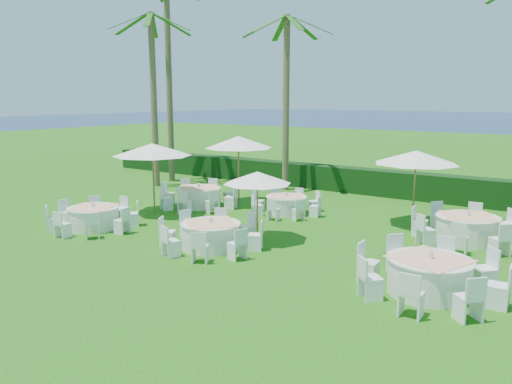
{
  "coord_description": "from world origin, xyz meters",
  "views": [
    {
      "loc": [
        8.94,
        -10.58,
        4.54
      ],
      "look_at": [
        -0.8,
        3.59,
        1.3
      ],
      "focal_mm": 35.0,
      "sensor_mm": 36.0,
      "label": 1
    }
  ],
  "objects_px": {
    "banquet_table_f": "(467,228)",
    "umbrella_c": "(238,142)",
    "banquet_table_a": "(94,217)",
    "banquet_table_c": "(429,275)",
    "umbrella_a": "(152,150)",
    "banquet_table_e": "(286,204)",
    "banquet_table_b": "(211,235)",
    "umbrella_d": "(416,157)",
    "umbrella_b": "(257,178)",
    "banquet_table_d": "(199,196)"
  },
  "relations": [
    {
      "from": "banquet_table_b",
      "to": "umbrella_a",
      "type": "relative_size",
      "value": 1.02
    },
    {
      "from": "umbrella_a",
      "to": "umbrella_d",
      "type": "relative_size",
      "value": 1.04
    },
    {
      "from": "banquet_table_c",
      "to": "banquet_table_e",
      "type": "height_order",
      "value": "banquet_table_c"
    },
    {
      "from": "banquet_table_e",
      "to": "umbrella_b",
      "type": "relative_size",
      "value": 1.26
    },
    {
      "from": "banquet_table_b",
      "to": "banquet_table_f",
      "type": "distance_m",
      "value": 8.16
    },
    {
      "from": "banquet_table_e",
      "to": "umbrella_b",
      "type": "distance_m",
      "value": 4.39
    },
    {
      "from": "umbrella_b",
      "to": "umbrella_d",
      "type": "xyz_separation_m",
      "value": [
        3.53,
        4.77,
        0.43
      ]
    },
    {
      "from": "banquet_table_b",
      "to": "banquet_table_d",
      "type": "height_order",
      "value": "banquet_table_d"
    },
    {
      "from": "banquet_table_e",
      "to": "umbrella_b",
      "type": "bearing_deg",
      "value": -72.24
    },
    {
      "from": "banquet_table_e",
      "to": "umbrella_b",
      "type": "height_order",
      "value": "umbrella_b"
    },
    {
      "from": "umbrella_c",
      "to": "banquet_table_d",
      "type": "bearing_deg",
      "value": -128.88
    },
    {
      "from": "umbrella_a",
      "to": "umbrella_d",
      "type": "bearing_deg",
      "value": 22.69
    },
    {
      "from": "banquet_table_c",
      "to": "banquet_table_e",
      "type": "distance_m",
      "value": 8.79
    },
    {
      "from": "banquet_table_e",
      "to": "umbrella_c",
      "type": "distance_m",
      "value": 3.54
    },
    {
      "from": "umbrella_b",
      "to": "banquet_table_f",
      "type": "bearing_deg",
      "value": 33.45
    },
    {
      "from": "banquet_table_b",
      "to": "banquet_table_f",
      "type": "relative_size",
      "value": 0.92
    },
    {
      "from": "banquet_table_a",
      "to": "banquet_table_c",
      "type": "bearing_deg",
      "value": 3.11
    },
    {
      "from": "banquet_table_c",
      "to": "banquet_table_e",
      "type": "xyz_separation_m",
      "value": [
        -7.07,
        5.23,
        -0.08
      ]
    },
    {
      "from": "banquet_table_a",
      "to": "banquet_table_e",
      "type": "bearing_deg",
      "value": 53.05
    },
    {
      "from": "banquet_table_d",
      "to": "umbrella_d",
      "type": "relative_size",
      "value": 1.11
    },
    {
      "from": "banquet_table_b",
      "to": "banquet_table_f",
      "type": "bearing_deg",
      "value": 39.25
    },
    {
      "from": "banquet_table_a",
      "to": "umbrella_a",
      "type": "distance_m",
      "value": 3.63
    },
    {
      "from": "banquet_table_e",
      "to": "umbrella_a",
      "type": "bearing_deg",
      "value": -146.37
    },
    {
      "from": "banquet_table_b",
      "to": "umbrella_c",
      "type": "xyz_separation_m",
      "value": [
        -3.16,
        5.71,
        2.28
      ]
    },
    {
      "from": "banquet_table_c",
      "to": "umbrella_a",
      "type": "xyz_separation_m",
      "value": [
        -11.47,
        2.31,
        2.1
      ]
    },
    {
      "from": "umbrella_d",
      "to": "umbrella_b",
      "type": "bearing_deg",
      "value": -126.55
    },
    {
      "from": "banquet_table_d",
      "to": "banquet_table_f",
      "type": "xyz_separation_m",
      "value": [
        10.58,
        0.81,
        0.01
      ]
    },
    {
      "from": "banquet_table_c",
      "to": "banquet_table_f",
      "type": "relative_size",
      "value": 1.0
    },
    {
      "from": "banquet_table_d",
      "to": "umbrella_c",
      "type": "xyz_separation_m",
      "value": [
        1.1,
        1.36,
        2.26
      ]
    },
    {
      "from": "umbrella_a",
      "to": "banquet_table_c",
      "type": "bearing_deg",
      "value": -11.37
    },
    {
      "from": "umbrella_c",
      "to": "umbrella_d",
      "type": "height_order",
      "value": "umbrella_c"
    },
    {
      "from": "banquet_table_c",
      "to": "banquet_table_d",
      "type": "xyz_separation_m",
      "value": [
        -10.81,
        4.26,
        -0.02
      ]
    },
    {
      "from": "banquet_table_f",
      "to": "umbrella_d",
      "type": "distance_m",
      "value": 3.09
    },
    {
      "from": "banquet_table_b",
      "to": "umbrella_b",
      "type": "relative_size",
      "value": 1.4
    },
    {
      "from": "banquet_table_d",
      "to": "umbrella_a",
      "type": "xyz_separation_m",
      "value": [
        -0.66,
        -1.95,
        2.12
      ]
    },
    {
      "from": "banquet_table_f",
      "to": "umbrella_b",
      "type": "distance_m",
      "value": 6.9
    },
    {
      "from": "banquet_table_d",
      "to": "umbrella_d",
      "type": "bearing_deg",
      "value": 12.45
    },
    {
      "from": "banquet_table_e",
      "to": "umbrella_d",
      "type": "height_order",
      "value": "umbrella_d"
    },
    {
      "from": "umbrella_c",
      "to": "umbrella_d",
      "type": "bearing_deg",
      "value": 3.99
    },
    {
      "from": "banquet_table_e",
      "to": "umbrella_d",
      "type": "bearing_deg",
      "value": 10.77
    },
    {
      "from": "banquet_table_a",
      "to": "banquet_table_e",
      "type": "xyz_separation_m",
      "value": [
        4.4,
        5.86,
        -0.04
      ]
    },
    {
      "from": "umbrella_b",
      "to": "umbrella_d",
      "type": "relative_size",
      "value": 0.76
    },
    {
      "from": "banquet_table_f",
      "to": "umbrella_c",
      "type": "bearing_deg",
      "value": 176.69
    },
    {
      "from": "banquet_table_a",
      "to": "banquet_table_b",
      "type": "distance_m",
      "value": 4.95
    },
    {
      "from": "banquet_table_e",
      "to": "banquet_table_f",
      "type": "relative_size",
      "value": 0.83
    },
    {
      "from": "banquet_table_c",
      "to": "umbrella_a",
      "type": "relative_size",
      "value": 1.11
    },
    {
      "from": "banquet_table_a",
      "to": "banquet_table_c",
      "type": "distance_m",
      "value": 11.49
    },
    {
      "from": "umbrella_c",
      "to": "umbrella_d",
      "type": "xyz_separation_m",
      "value": [
        7.41,
        0.52,
        -0.21
      ]
    },
    {
      "from": "banquet_table_a",
      "to": "umbrella_b",
      "type": "xyz_separation_m",
      "value": [
        5.64,
        2.0,
        1.65
      ]
    },
    {
      "from": "banquet_table_a",
      "to": "umbrella_a",
      "type": "height_order",
      "value": "umbrella_a"
    }
  ]
}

